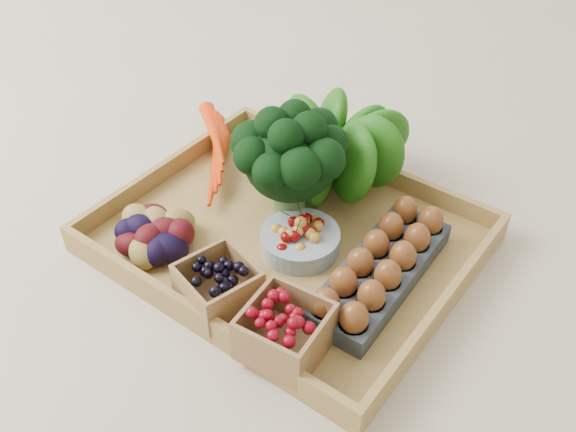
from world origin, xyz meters
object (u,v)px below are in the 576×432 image
Objects in this scene: tray at (288,241)px; egg_carton at (380,273)px; broccoli at (290,181)px; cherry_bowl at (300,241)px.

tray is 0.17m from egg_carton.
broccoli reaches higher than tray.
cherry_bowl is 0.44× the size of egg_carton.
broccoli is at bearing 165.91° from egg_carton.
tray is 2.94× the size of broccoli.
egg_carton is (0.20, -0.04, -0.06)m from broccoli.
tray is 1.95× the size of egg_carton.
broccoli reaches higher than cherry_bowl.
egg_carton reaches higher than tray.
cherry_bowl is at bearing -176.54° from egg_carton.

